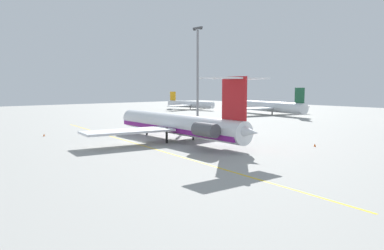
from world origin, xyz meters
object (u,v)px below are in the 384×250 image
Objects in this scene: airliner_mid_left at (271,107)px; safety_cone_nose at (44,135)px; safety_cone_wingtip at (315,145)px; airliner_far_left at (192,104)px; ground_crew_near_nose at (193,122)px; light_mast at (198,70)px; main_jetliner at (180,124)px; ground_crew_near_tail at (180,122)px.

airliner_mid_left is 62.54× the size of safety_cone_nose.
airliner_far_left is at bearing 151.78° from safety_cone_wingtip.
ground_crew_near_nose is 0.06× the size of light_mast.
safety_cone_wingtip is (20.38, 14.90, -3.11)m from main_jetliner.
airliner_mid_left is 20.54× the size of ground_crew_near_nose.
ground_crew_near_tail is at bearing -52.52° from airliner_far_left.
ground_crew_near_tail reaches higher than ground_crew_near_nose.
light_mast reaches higher than ground_crew_near_nose.
safety_cone_wingtip is (43.03, -2.88, -0.84)m from ground_crew_near_tail.
ground_crew_near_nose is at bearing -45.98° from light_mast.
airliner_mid_left is 50.15m from ground_crew_near_nose.
airliner_mid_left is at bearing 95.26° from safety_cone_nose.
ground_crew_near_nose reaches higher than safety_cone_wingtip.
safety_cone_nose is at bearing -144.49° from safety_cone_wingtip.
main_jetliner is 24.24× the size of ground_crew_near_tail.
airliner_far_left is at bearing -38.82° from main_jetliner.
ground_crew_near_nose is 3.04× the size of safety_cone_nose.
safety_cone_wingtip is (96.75, -51.93, -2.14)m from airliner_far_left.
main_jetliner is 25.44× the size of ground_crew_near_nose.
ground_crew_near_nose is (-21.80, 21.58, -2.32)m from main_jetliner.
light_mast is at bearing 102.36° from airliner_mid_left.
main_jetliner is at bearing -143.83° from safety_cone_wingtip.
light_mast is (-52.51, 17.38, 15.43)m from safety_cone_wingtip.
airliner_far_left is 49.75× the size of safety_cone_nose.
light_mast is (-10.33, 10.70, 14.65)m from ground_crew_near_nose.
safety_cone_nose is 1.00× the size of safety_cone_wingtip.
light_mast reaches higher than airliner_far_left.
ground_crew_near_nose is 42.71m from safety_cone_wingtip.
main_jetliner is at bearing -51.31° from airliner_far_left.
ground_crew_near_tail is (53.72, -49.06, -1.30)m from airliner_far_left.
main_jetliner reaches higher than safety_cone_nose.
airliner_far_left is 15.57× the size of ground_crew_near_tail.
ground_crew_near_nose is 20.87m from light_mast.
main_jetliner is 47.18m from light_mast.
main_jetliner reaches higher than airliner_far_left.
ground_crew_near_tail is at bearing 66.48° from ground_crew_near_nose.
light_mast is at bearing 129.35° from ground_crew_near_tail.
light_mast is at bearing 161.69° from safety_cone_wingtip.
airliner_far_left is 57.69m from light_mast.
airliner_mid_left reaches higher than safety_cone_nose.
safety_cone_nose is at bearing -82.27° from light_mast.
safety_cone_wingtip is at bearing 160.06° from ground_crew_near_nose.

